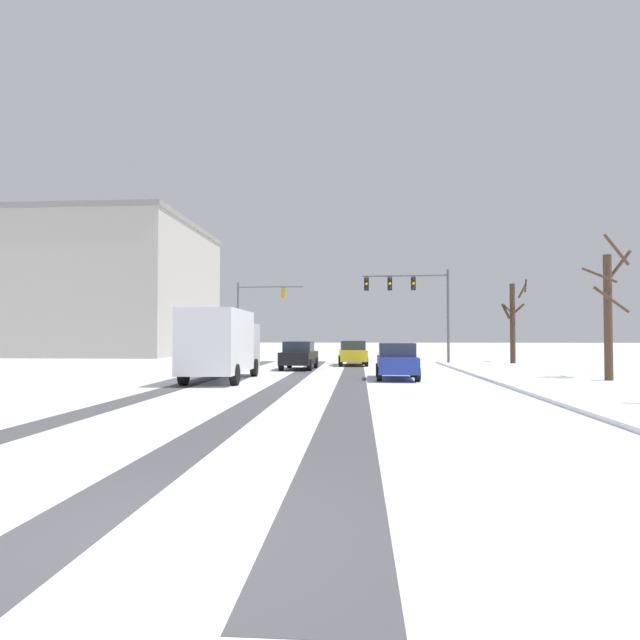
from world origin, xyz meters
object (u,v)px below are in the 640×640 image
at_px(traffic_signal_near_right, 413,295).
at_px(traffic_signal_far_left, 256,307).
at_px(car_yellow_cab_lead, 353,353).
at_px(box_truck_delivery, 222,343).
at_px(office_building_far_left_block, 108,290).
at_px(car_black_second, 299,355).
at_px(car_blue_third, 397,361).
at_px(bare_tree_sidewalk_far, 513,319).
at_px(bare_tree_sidewalk_mid, 609,311).

xyz_separation_m(traffic_signal_near_right, traffic_signal_far_left, (-12.52, 7.88, -0.38)).
bearing_deg(car_yellow_cab_lead, traffic_signal_near_right, 26.02).
relative_size(car_yellow_cab_lead, box_truck_delivery, 0.56).
distance_m(traffic_signal_near_right, office_building_far_left_block, 34.58).
distance_m(traffic_signal_near_right, car_yellow_cab_lead, 6.10).
xyz_separation_m(traffic_signal_near_right, office_building_far_left_block, (-29.99, 17.10, 1.98)).
bearing_deg(car_black_second, traffic_signal_near_right, 41.83).
bearing_deg(car_blue_third, traffic_signal_near_right, 81.12).
xyz_separation_m(car_yellow_cab_lead, box_truck_delivery, (-5.53, -12.34, 0.82)).
xyz_separation_m(car_black_second, bare_tree_sidewalk_far, (14.42, 8.18, 2.29)).
height_order(traffic_signal_far_left, bare_tree_sidewalk_far, traffic_signal_far_left).
relative_size(car_blue_third, bare_tree_sidewalk_far, 0.70).
relative_size(traffic_signal_near_right, car_blue_third, 1.57).
height_order(car_yellow_cab_lead, office_building_far_left_block, office_building_far_left_block).
distance_m(bare_tree_sidewalk_mid, office_building_far_left_block, 48.04).
distance_m(car_yellow_cab_lead, car_blue_third, 11.34).
height_order(traffic_signal_far_left, office_building_far_left_block, office_building_far_left_block).
height_order(car_blue_third, office_building_far_left_block, office_building_far_left_block).
bearing_deg(office_building_far_left_block, car_blue_third, -47.30).
bearing_deg(bare_tree_sidewalk_mid, box_truck_delivery, -175.85).
distance_m(bare_tree_sidewalk_mid, bare_tree_sidewalk_far, 14.87).
distance_m(traffic_signal_near_right, car_blue_third, 13.91).
bearing_deg(traffic_signal_far_left, box_truck_delivery, -82.73).
relative_size(traffic_signal_far_left, box_truck_delivery, 0.87).
bearing_deg(car_blue_third, office_building_far_left_block, 132.70).
xyz_separation_m(traffic_signal_far_left, car_yellow_cab_lead, (8.37, -9.91, -3.59)).
distance_m(car_black_second, box_truck_delivery, 8.34).
bearing_deg(car_yellow_cab_lead, traffic_signal_far_left, 130.17).
xyz_separation_m(car_blue_third, office_building_far_left_block, (-27.93, 30.27, 5.95)).
xyz_separation_m(car_blue_third, bare_tree_sidewalk_mid, (9.21, 0.03, 2.21)).
distance_m(traffic_signal_near_right, bare_tree_sidewalk_mid, 15.07).
distance_m(traffic_signal_far_left, bare_tree_sidewalk_far, 20.71).
bearing_deg(bare_tree_sidewalk_far, car_blue_third, -121.89).
xyz_separation_m(box_truck_delivery, office_building_far_left_block, (-20.30, 31.47, 5.14)).
distance_m(car_blue_third, box_truck_delivery, 7.76).
height_order(car_black_second, box_truck_delivery, box_truck_delivery).
xyz_separation_m(box_truck_delivery, bare_tree_sidewalk_far, (16.90, 16.10, 1.47)).
distance_m(car_black_second, bare_tree_sidewalk_mid, 15.99).
relative_size(traffic_signal_near_right, box_truck_delivery, 0.87).
xyz_separation_m(traffic_signal_near_right, bare_tree_sidewalk_far, (7.21, 1.73, -1.68)).
relative_size(traffic_signal_near_right, car_yellow_cab_lead, 1.55).
distance_m(box_truck_delivery, bare_tree_sidewalk_mid, 16.94).
relative_size(car_blue_third, box_truck_delivery, 0.55).
relative_size(box_truck_delivery, office_building_far_left_block, 0.36).
bearing_deg(office_building_far_left_block, traffic_signal_near_right, -29.69).
xyz_separation_m(traffic_signal_far_left, office_building_far_left_block, (-17.46, 9.22, 2.37)).
relative_size(car_yellow_cab_lead, car_black_second, 1.00).
bearing_deg(bare_tree_sidewalk_mid, car_yellow_cab_lead, 135.48).
height_order(box_truck_delivery, bare_tree_sidewalk_far, bare_tree_sidewalk_far).
bearing_deg(traffic_signal_near_right, car_blue_third, -98.88).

